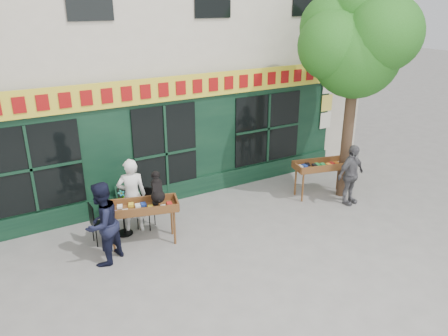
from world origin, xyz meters
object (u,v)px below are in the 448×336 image
Objects in this scene: man_right at (351,175)px; book_cart_right at (322,167)px; dog at (157,187)px; woman at (132,196)px; man_left at (102,224)px; bistro_table at (123,213)px; book_cart_center at (142,209)px.

book_cart_right is at bearing 105.59° from man_right.
dog is 0.34× the size of woman.
woman is 1.10× the size of book_cart_right.
man_right reaches higher than dog.
man_left reaches higher than book_cart_right.
book_cart_right is 1.00× the size of man_right.
bistro_table is (-0.60, 0.64, -0.75)m from dog.
woman is 1.10× the size of man_right.
man_right is 6.34m from man_left.
woman reaches higher than man_left.
book_cart_right is at bearing -172.24° from woman.
woman is at bearing 132.36° from dog.
book_cart_center is at bearing -166.94° from book_cart_right.
man_left is (-1.30, -0.26, -0.42)m from dog.
dog is 0.37× the size of man_right.
man_right is (5.37, -0.81, -0.02)m from book_cart_center.
book_cart_right is 2.11× the size of bistro_table.
book_cart_right is at bearing 146.77° from man_left.
woman is 1.01× the size of man_left.
book_cart_right is 0.81m from man_right.
bistro_table is 0.44× the size of man_left.
book_cart_center is 5.43m from man_right.
book_cart_center is at bearing 105.79° from woman.
woman reaches higher than book_cart_right.
bistro_table is at bearing 159.75° from man_right.
dog reaches higher than book_cart_right.
book_cart_center is at bearing 165.16° from man_right.
woman is at bearing -174.24° from book_cart_right.
dog is at bearing 155.69° from man_left.
bistro_table is (-5.62, 1.41, -0.26)m from man_right.
book_cart_right is at bearing 15.06° from book_cart_center.
book_cart_center is 0.91× the size of woman.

